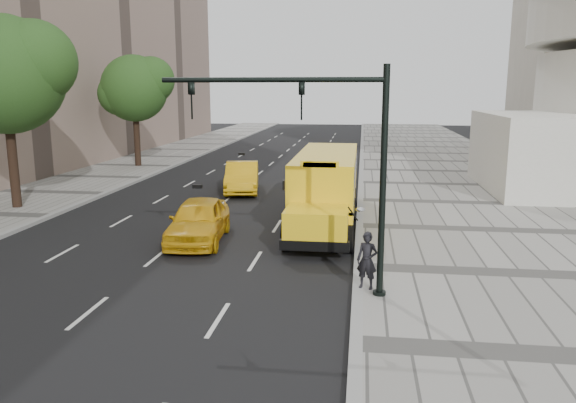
# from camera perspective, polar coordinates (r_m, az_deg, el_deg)

# --- Properties ---
(ground) EXTENTS (140.00, 140.00, 0.00)m
(ground) POSITION_cam_1_polar(r_m,az_deg,el_deg) (24.50, -6.91, -2.31)
(ground) COLOR black
(ground) RESTS_ON ground
(sidewalk_museum) EXTENTS (12.00, 140.00, 0.15)m
(sidewalk_museum) POSITION_cam_1_polar(r_m,az_deg,el_deg) (24.47, 21.49, -2.87)
(sidewalk_museum) COLOR gray
(sidewalk_museum) RESTS_ON ground
(curb_museum) EXTENTS (0.30, 140.00, 0.15)m
(curb_museum) POSITION_cam_1_polar(r_m,az_deg,el_deg) (23.73, 7.28, -2.59)
(curb_museum) COLOR gray
(curb_museum) RESTS_ON ground
(curb_far) EXTENTS (0.30, 140.00, 0.15)m
(curb_far) POSITION_cam_1_polar(r_m,az_deg,el_deg) (27.56, -23.24, -1.47)
(curb_far) COLOR gray
(curb_far) RESTS_ON ground
(tree_b) EXTENTS (6.17, 5.49, 9.15)m
(tree_b) POSITION_cam_1_polar(r_m,az_deg,el_deg) (29.62, -26.69, 11.53)
(tree_b) COLOR black
(tree_b) RESTS_ON ground
(tree_c) EXTENTS (5.40, 4.80, 8.19)m
(tree_c) POSITION_cam_1_polar(r_m,az_deg,el_deg) (42.95, -15.23, 11.09)
(tree_c) COLOR black
(tree_c) RESTS_ON ground
(school_bus) EXTENTS (2.96, 11.56, 3.19)m
(school_bus) POSITION_cam_1_polar(r_m,az_deg,el_deg) (24.74, 3.92, 2.05)
(school_bus) COLOR yellow
(school_bus) RESTS_ON ground
(taxi_near) EXTENTS (2.41, 5.04, 1.66)m
(taxi_near) POSITION_cam_1_polar(r_m,az_deg,el_deg) (21.71, -9.08, -1.90)
(taxi_near) COLOR gold
(taxi_near) RESTS_ON ground
(taxi_far) EXTENTS (2.63, 5.33, 1.68)m
(taxi_far) POSITION_cam_1_polar(r_m,az_deg,el_deg) (31.95, -4.69, 2.48)
(taxi_far) COLOR gold
(taxi_far) RESTS_ON ground
(pedestrian) EXTENTS (0.70, 0.57, 1.65)m
(pedestrian) POSITION_cam_1_polar(r_m,az_deg,el_deg) (16.19, 8.04, -5.94)
(pedestrian) COLOR black
(pedestrian) RESTS_ON sidewalk_museum
(traffic_signal) EXTENTS (6.18, 0.36, 6.40)m
(traffic_signal) POSITION_cam_1_polar(r_m,az_deg,el_deg) (15.10, 4.37, 4.98)
(traffic_signal) COLOR black
(traffic_signal) RESTS_ON ground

